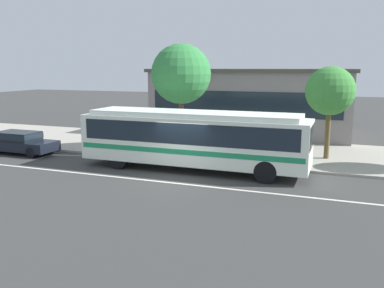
# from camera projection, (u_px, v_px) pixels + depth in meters

# --- Properties ---
(ground_plane) EXTENTS (120.00, 120.00, 0.00)m
(ground_plane) POSITION_uv_depth(u_px,v_px,m) (178.00, 178.00, 18.65)
(ground_plane) COLOR #393938
(sidewalk_slab) EXTENTS (60.00, 8.00, 0.12)m
(sidewalk_slab) POSITION_uv_depth(u_px,v_px,m) (222.00, 149.00, 25.15)
(sidewalk_slab) COLOR #A49D93
(sidewalk_slab) RESTS_ON ground_plane
(lane_stripe_center) EXTENTS (56.00, 0.16, 0.01)m
(lane_stripe_center) POSITION_uv_depth(u_px,v_px,m) (171.00, 183.00, 17.92)
(lane_stripe_center) COLOR silver
(lane_stripe_center) RESTS_ON ground_plane
(transit_bus) EXTENTS (11.18, 2.60, 2.89)m
(transit_bus) POSITION_uv_depth(u_px,v_px,m) (193.00, 136.00, 19.89)
(transit_bus) COLOR white
(transit_bus) RESTS_ON ground_plane
(sedan_behind_bus) EXTENTS (4.32, 1.77, 1.29)m
(sedan_behind_bus) POSITION_uv_depth(u_px,v_px,m) (20.00, 141.00, 23.91)
(sedan_behind_bus) COLOR black
(sedan_behind_bus) RESTS_ON ground_plane
(pedestrian_waiting_near_sign) EXTENTS (0.45, 0.45, 1.69)m
(pedestrian_waiting_near_sign) POSITION_uv_depth(u_px,v_px,m) (198.00, 137.00, 22.96)
(pedestrian_waiting_near_sign) COLOR #3C3137
(pedestrian_waiting_near_sign) RESTS_ON sidewalk_slab
(pedestrian_walking_along_curb) EXTENTS (0.48, 0.48, 1.73)m
(pedestrian_walking_along_curb) POSITION_uv_depth(u_px,v_px,m) (211.00, 136.00, 23.20)
(pedestrian_walking_along_curb) COLOR #2E2555
(pedestrian_walking_along_curb) RESTS_ON sidewalk_slab
(bus_stop_sign) EXTENTS (0.13, 0.44, 2.66)m
(bus_stop_sign) POSITION_uv_depth(u_px,v_px,m) (284.00, 132.00, 20.37)
(bus_stop_sign) COLOR gray
(bus_stop_sign) RESTS_ON sidewalk_slab
(street_tree_near_stop) EXTENTS (3.52, 3.52, 6.25)m
(street_tree_near_stop) POSITION_uv_depth(u_px,v_px,m) (181.00, 74.00, 23.99)
(street_tree_near_stop) COLOR brown
(street_tree_near_stop) RESTS_ON sidewalk_slab
(street_tree_mid_block) EXTENTS (2.59, 2.59, 4.94)m
(street_tree_mid_block) POSITION_uv_depth(u_px,v_px,m) (330.00, 91.00, 21.56)
(street_tree_mid_block) COLOR brown
(street_tree_mid_block) RESTS_ON sidewalk_slab
(station_building) EXTENTS (14.55, 9.31, 4.88)m
(station_building) POSITION_uv_depth(u_px,v_px,m) (256.00, 101.00, 31.74)
(station_building) COLOR gray
(station_building) RESTS_ON ground_plane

